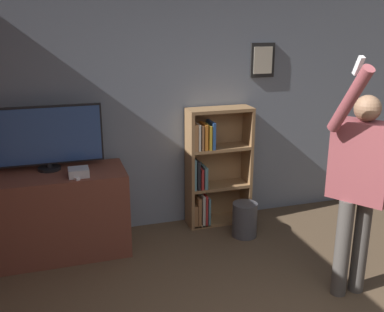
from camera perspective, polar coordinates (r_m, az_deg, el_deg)
The scene contains 8 objects.
wall_back at distance 5.01m, azimuth -1.22°, elevation 6.17°, with size 6.47×0.09×2.70m.
tv_ledge at distance 4.71m, azimuth -17.16°, elevation -7.10°, with size 1.44×0.62×0.86m.
television at distance 4.58m, azimuth -18.01°, elevation 2.28°, with size 1.08×0.22×0.64m.
game_console at distance 4.40m, azimuth -14.20°, elevation -2.01°, with size 0.19×0.17×0.08m.
remote_loose at distance 4.35m, azimuth -14.64°, elevation -2.67°, with size 0.09×0.14×0.02m.
bookshelf at distance 5.11m, azimuth 2.59°, elevation -1.65°, with size 0.73×0.28×1.36m.
person at distance 3.88m, azimuth 20.54°, elevation -2.61°, with size 0.61×0.59×2.05m.
waste_bin at distance 4.99m, azimuth 6.70°, elevation -8.03°, with size 0.27×0.27×0.38m.
Camera 1 is at (-1.36, -1.76, 2.29)m, focal length 42.00 mm.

